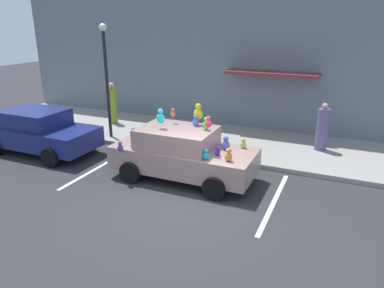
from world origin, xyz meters
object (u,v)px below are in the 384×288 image
parked_sedan_behind (39,131)px  pedestrian_near_shopfront (113,104)px  teddy_bear_on_sidewalk (191,141)px  pedestrian_walking_past (322,129)px  plush_covered_car (182,153)px  street_lamp_post (106,71)px

parked_sedan_behind → pedestrian_near_shopfront: pedestrian_near_shopfront is taller
teddy_bear_on_sidewalk → pedestrian_walking_past: size_ratio=0.34×
plush_covered_car → pedestrian_walking_past: (3.57, 3.89, 0.11)m
teddy_bear_on_sidewalk → street_lamp_post: bearing=-178.6°
parked_sedan_behind → pedestrian_near_shopfront: (0.41, 3.84, 0.21)m
plush_covered_car → pedestrian_walking_past: 5.28m
parked_sedan_behind → pedestrian_walking_past: (9.18, 3.92, 0.13)m
pedestrian_near_shopfront → street_lamp_post: bearing=-57.7°
parked_sedan_behind → pedestrian_walking_past: pedestrian_walking_past is taller
teddy_bear_on_sidewalk → pedestrian_near_shopfront: pedestrian_near_shopfront is taller
plush_covered_car → pedestrian_near_shopfront: (-5.20, 3.81, 0.20)m
parked_sedan_behind → pedestrian_near_shopfront: size_ratio=2.29×
street_lamp_post → pedestrian_walking_past: 8.11m
parked_sedan_behind → teddy_bear_on_sidewalk: bearing=24.5°
plush_covered_car → teddy_bear_on_sidewalk: (-0.70, 2.21, -0.39)m
street_lamp_post → pedestrian_near_shopfront: (-1.06, 1.68, -1.72)m
teddy_bear_on_sidewalk → pedestrian_near_shopfront: 4.81m
teddy_bear_on_sidewalk → pedestrian_walking_past: 4.62m
street_lamp_post → pedestrian_near_shopfront: size_ratio=2.35×
plush_covered_car → parked_sedan_behind: (-5.61, -0.03, -0.01)m
teddy_bear_on_sidewalk → pedestrian_walking_past: pedestrian_walking_past is taller
plush_covered_car → teddy_bear_on_sidewalk: bearing=107.6°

